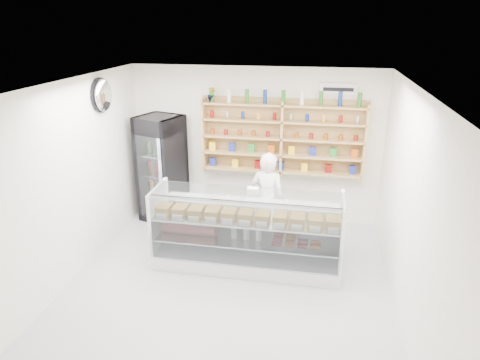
# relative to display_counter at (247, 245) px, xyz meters

# --- Properties ---
(room) EXTENTS (5.00, 5.00, 5.00)m
(room) POSITION_rel_display_counter_xyz_m (-0.16, -0.72, 1.06)
(room) COLOR #B4B4B9
(room) RESTS_ON ground
(display_counter) EXTENTS (2.78, 0.83, 1.21)m
(display_counter) POSITION_rel_display_counter_xyz_m (0.00, 0.00, 0.00)
(display_counter) COLOR white
(display_counter) RESTS_ON floor
(shop_worker) EXTENTS (0.66, 0.53, 1.60)m
(shop_worker) POSITION_rel_display_counter_xyz_m (0.22, 0.74, 0.46)
(shop_worker) COLOR white
(shop_worker) RESTS_ON floor
(drinks_cooler) EXTENTS (0.88, 0.87, 1.96)m
(drinks_cooler) POSITION_rel_display_counter_xyz_m (-1.81, 1.37, 0.64)
(drinks_cooler) COLOR black
(drinks_cooler) RESTS_ON floor
(wall_shelving) EXTENTS (2.84, 0.28, 1.33)m
(wall_shelving) POSITION_rel_display_counter_xyz_m (0.34, 1.62, 1.26)
(wall_shelving) COLOR tan
(wall_shelving) RESTS_ON back_wall
(potted_plant) EXTENTS (0.17, 0.15, 0.26)m
(potted_plant) POSITION_rel_display_counter_xyz_m (-0.91, 1.62, 1.99)
(potted_plant) COLOR #1E6626
(potted_plant) RESTS_ON wall_shelving
(security_mirror) EXTENTS (0.15, 0.50, 0.50)m
(security_mirror) POSITION_rel_display_counter_xyz_m (-2.33, 0.48, 2.11)
(security_mirror) COLOR silver
(security_mirror) RESTS_ON left_wall
(wall_sign) EXTENTS (0.62, 0.03, 0.20)m
(wall_sign) POSITION_rel_display_counter_xyz_m (1.24, 1.75, 2.11)
(wall_sign) COLOR white
(wall_sign) RESTS_ON back_wall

